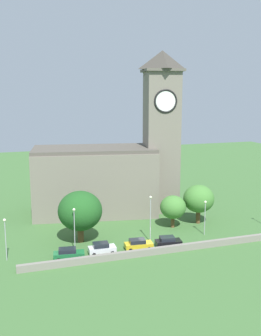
{
  "coord_description": "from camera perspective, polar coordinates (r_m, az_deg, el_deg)",
  "views": [
    {
      "loc": [
        -22.05,
        -58.14,
        24.64
      ],
      "look_at": [
        -0.35,
        7.68,
        11.49
      ],
      "focal_mm": 42.63,
      "sensor_mm": 36.0,
      "label": 1
    }
  ],
  "objects": [
    {
      "name": "car_green",
      "position": [
        61.79,
        -8.85,
        -12.01
      ],
      "size": [
        4.81,
        2.65,
        1.74
      ],
      "color": "#1E6B38",
      "rests_on": "ground"
    },
    {
      "name": "car_white",
      "position": [
        63.02,
        -4.13,
        -11.38
      ],
      "size": [
        4.28,
        2.35,
        1.86
      ],
      "color": "silver",
      "rests_on": "ground"
    },
    {
      "name": "streetlamp_west_mid",
      "position": [
        63.09,
        -8.04,
        -7.78
      ],
      "size": [
        0.44,
        0.44,
        7.07
      ],
      "color": "#9EA0A5",
      "rests_on": "ground"
    },
    {
      "name": "car_black",
      "position": [
        65.94,
        5.4,
        -10.43
      ],
      "size": [
        4.39,
        2.7,
        1.73
      ],
      "color": "black",
      "rests_on": "ground"
    },
    {
      "name": "tree_riverside_west",
      "position": [
        76.88,
        9.72,
        -4.37
      ],
      "size": [
        5.85,
        5.85,
        7.47
      ],
      "color": "brown",
      "rests_on": "ground"
    },
    {
      "name": "quay_barrier",
      "position": [
        63.1,
        3.75,
        -11.74
      ],
      "size": [
        41.93,
        0.7,
        1.07
      ],
      "primitive_type": "cube",
      "color": "gray",
      "rests_on": "ground"
    },
    {
      "name": "streetlamp_west_end",
      "position": [
        62.27,
        -17.48,
        -8.77
      ],
      "size": [
        0.44,
        0.44,
        6.47
      ],
      "color": "#9EA0A5",
      "rests_on": "ground"
    },
    {
      "name": "ground_plane",
      "position": [
        80.27,
        -1.41,
        -7.14
      ],
      "size": [
        200.0,
        200.0,
        0.0
      ],
      "primitive_type": "plane",
      "color": "#3D6633"
    },
    {
      "name": "car_yellow",
      "position": [
        64.65,
        1.12,
        -10.84
      ],
      "size": [
        4.59,
        2.53,
        1.7
      ],
      "color": "gold",
      "rests_on": "ground"
    },
    {
      "name": "church",
      "position": [
        82.23,
        -2.62,
        0.08
      ],
      "size": [
        31.41,
        16.64,
        32.9
      ],
      "color": "slate",
      "rests_on": "ground"
    },
    {
      "name": "streetlamp_east_mid",
      "position": [
        71.08,
        10.62,
        -6.16
      ],
      "size": [
        0.44,
        0.44,
        6.17
      ],
      "color": "#9EA0A5",
      "rests_on": "ground"
    },
    {
      "name": "streetlamp_central",
      "position": [
        66.46,
        2.87,
        -6.29
      ],
      "size": [
        0.44,
        0.44,
        7.92
      ],
      "color": "#9EA0A5",
      "rests_on": "ground"
    },
    {
      "name": "tree_riverside_east",
      "position": [
        74.13,
        6.1,
        -5.59
      ],
      "size": [
        4.78,
        4.78,
        6.04
      ],
      "color": "brown",
      "rests_on": "ground"
    },
    {
      "name": "tree_churchyard",
      "position": [
        66.8,
        -7.22,
        -6.11
      ],
      "size": [
        7.34,
        7.34,
        8.7
      ],
      "color": "brown",
      "rests_on": "ground"
    }
  ]
}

